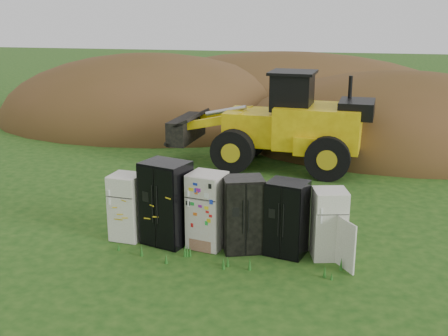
# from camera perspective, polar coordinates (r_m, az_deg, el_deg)

# --- Properties ---
(ground) EXTENTS (120.00, 120.00, 0.00)m
(ground) POSITION_cam_1_polar(r_m,az_deg,el_deg) (13.25, 0.51, -8.08)
(ground) COLOR #184412
(ground) RESTS_ON ground
(fridge_leftmost) EXTENTS (0.77, 0.75, 1.61)m
(fridge_leftmost) POSITION_cam_1_polar(r_m,az_deg,el_deg) (13.68, -9.83, -3.90)
(fridge_leftmost) COLOR white
(fridge_leftmost) RESTS_ON ground
(fridge_black_side) EXTENTS (1.24, 1.09, 1.99)m
(fridge_black_side) POSITION_cam_1_polar(r_m,az_deg,el_deg) (13.25, -5.89, -3.54)
(fridge_black_side) COLOR black
(fridge_black_side) RESTS_ON ground
(fridge_sticker) EXTENTS (0.93, 0.88, 1.78)m
(fridge_sticker) POSITION_cam_1_polar(r_m,az_deg,el_deg) (13.02, -1.71, -4.31)
(fridge_sticker) COLOR silver
(fridge_sticker) RESTS_ON ground
(fridge_dark_mid) EXTENTS (1.08, 0.98, 1.74)m
(fridge_dark_mid) POSITION_cam_1_polar(r_m,az_deg,el_deg) (12.83, 1.94, -4.72)
(fridge_dark_mid) COLOR black
(fridge_dark_mid) RESTS_ON ground
(fridge_black_right) EXTENTS (1.01, 0.90, 1.71)m
(fridge_black_right) POSITION_cam_1_polar(r_m,az_deg,el_deg) (12.71, 6.41, -5.08)
(fridge_black_right) COLOR black
(fridge_black_right) RESTS_ON ground
(fridge_open_door) EXTENTS (0.86, 0.82, 1.58)m
(fridge_open_door) POSITION_cam_1_polar(r_m,az_deg,el_deg) (12.71, 10.61, -5.60)
(fridge_open_door) COLOR white
(fridge_open_door) RESTS_ON ground
(wheel_loader) EXTENTS (7.12, 3.32, 3.35)m
(wheel_loader) POSITION_cam_1_polar(r_m,az_deg,el_deg) (19.56, 4.43, 4.98)
(wheel_loader) COLOR yellow
(wheel_loader) RESTS_ON ground
(dirt_mound_right) EXTENTS (14.00, 10.27, 5.88)m
(dirt_mound_right) POSITION_cam_1_polar(r_m,az_deg,el_deg) (24.38, 17.61, 2.45)
(dirt_mound_right) COLOR #4C3718
(dirt_mound_right) RESTS_ON ground
(dirt_mound_left) EXTENTS (15.40, 11.55, 6.55)m
(dirt_mound_left) POSITION_cam_1_polar(r_m,az_deg,el_deg) (28.28, -7.46, 4.87)
(dirt_mound_left) COLOR #4C3718
(dirt_mound_left) RESTS_ON ground
(dirt_mound_back) EXTENTS (19.66, 13.11, 6.32)m
(dirt_mound_back) POSITION_cam_1_polar(r_m,az_deg,el_deg) (30.48, 6.37, 5.71)
(dirt_mound_back) COLOR #4C3718
(dirt_mound_back) RESTS_ON ground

